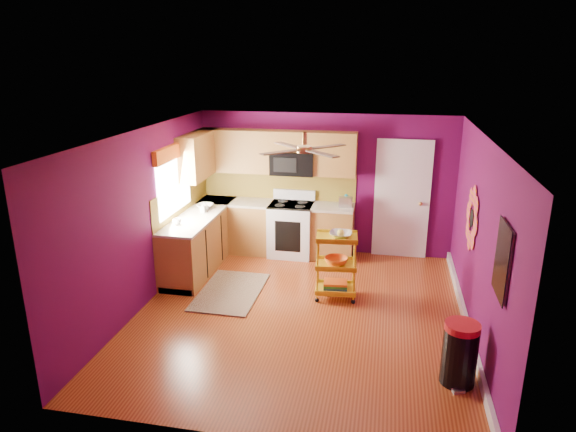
# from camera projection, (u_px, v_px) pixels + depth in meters

# --- Properties ---
(ground) EXTENTS (5.00, 5.00, 0.00)m
(ground) POSITION_uv_depth(u_px,v_px,m) (301.00, 313.00, 7.17)
(ground) COLOR maroon
(ground) RESTS_ON ground
(room_envelope) EXTENTS (4.54, 5.04, 2.52)m
(room_envelope) POSITION_uv_depth(u_px,v_px,m) (304.00, 201.00, 6.67)
(room_envelope) COLOR #540942
(room_envelope) RESTS_ON ground
(lower_cabinets) EXTENTS (2.81, 2.31, 0.94)m
(lower_cabinets) POSITION_uv_depth(u_px,v_px,m) (243.00, 235.00, 8.99)
(lower_cabinets) COLOR brown
(lower_cabinets) RESTS_ON ground
(electric_range) EXTENTS (0.76, 0.66, 1.13)m
(electric_range) POSITION_uv_depth(u_px,v_px,m) (291.00, 229.00, 9.16)
(electric_range) COLOR white
(electric_range) RESTS_ON ground
(upper_cabinetry) EXTENTS (2.80, 2.30, 1.26)m
(upper_cabinetry) POSITION_uv_depth(u_px,v_px,m) (252.00, 154.00, 8.89)
(upper_cabinetry) COLOR brown
(upper_cabinetry) RESTS_ON ground
(left_window) EXTENTS (0.08, 1.35, 1.08)m
(left_window) POSITION_uv_depth(u_px,v_px,m) (174.00, 169.00, 8.04)
(left_window) COLOR white
(left_window) RESTS_ON ground
(panel_door) EXTENTS (0.95, 0.11, 2.15)m
(panel_door) POSITION_uv_depth(u_px,v_px,m) (402.00, 201.00, 8.92)
(panel_door) COLOR white
(panel_door) RESTS_ON ground
(right_wall_art) EXTENTS (0.04, 2.74, 1.04)m
(right_wall_art) POSITION_uv_depth(u_px,v_px,m) (484.00, 235.00, 6.00)
(right_wall_art) COLOR black
(right_wall_art) RESTS_ON ground
(ceiling_fan) EXTENTS (1.01, 1.01, 0.26)m
(ceiling_fan) POSITION_uv_depth(u_px,v_px,m) (305.00, 148.00, 6.66)
(ceiling_fan) COLOR #BF8C3F
(ceiling_fan) RESTS_ON ground
(shag_rug) EXTENTS (0.90, 1.46, 0.02)m
(shag_rug) POSITION_uv_depth(u_px,v_px,m) (231.00, 292.00, 7.80)
(shag_rug) COLOR black
(shag_rug) RESTS_ON ground
(rolling_cart) EXTENTS (0.63, 0.48, 1.07)m
(rolling_cart) POSITION_uv_depth(u_px,v_px,m) (337.00, 263.00, 7.48)
(rolling_cart) COLOR gold
(rolling_cart) RESTS_ON ground
(trash_can) EXTENTS (0.48, 0.48, 0.72)m
(trash_can) POSITION_uv_depth(u_px,v_px,m) (460.00, 353.00, 5.56)
(trash_can) COLOR black
(trash_can) RESTS_ON ground
(teal_kettle) EXTENTS (0.18, 0.18, 0.21)m
(teal_kettle) POSITION_uv_depth(u_px,v_px,m) (346.00, 201.00, 8.90)
(teal_kettle) COLOR teal
(teal_kettle) RESTS_ON lower_cabinets
(toaster) EXTENTS (0.22, 0.15, 0.18)m
(toaster) POSITION_uv_depth(u_px,v_px,m) (346.00, 202.00, 8.82)
(toaster) COLOR beige
(toaster) RESTS_ON lower_cabinets
(soap_bottle_a) EXTENTS (0.08, 0.08, 0.17)m
(soap_bottle_a) POSITION_uv_depth(u_px,v_px,m) (203.00, 208.00, 8.50)
(soap_bottle_a) COLOR #EA3F72
(soap_bottle_a) RESTS_ON lower_cabinets
(soap_bottle_b) EXTENTS (0.12, 0.12, 0.15)m
(soap_bottle_b) POSITION_uv_depth(u_px,v_px,m) (205.00, 206.00, 8.62)
(soap_bottle_b) COLOR white
(soap_bottle_b) RESTS_ON lower_cabinets
(counter_dish) EXTENTS (0.28, 0.28, 0.07)m
(counter_dish) POSITION_uv_depth(u_px,v_px,m) (205.00, 206.00, 8.78)
(counter_dish) COLOR white
(counter_dish) RESTS_ON lower_cabinets
(counter_cup) EXTENTS (0.13, 0.13, 0.10)m
(counter_cup) POSITION_uv_depth(u_px,v_px,m) (177.00, 222.00, 7.92)
(counter_cup) COLOR white
(counter_cup) RESTS_ON lower_cabinets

